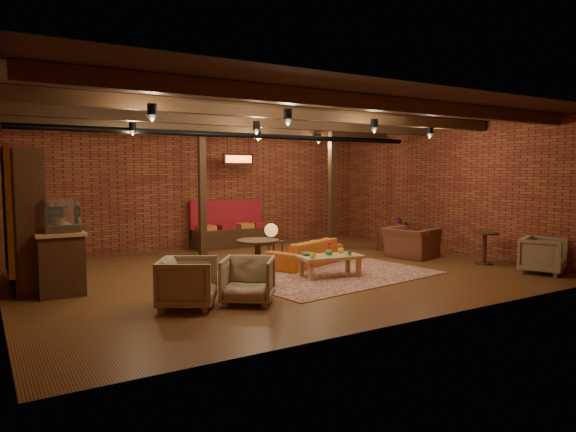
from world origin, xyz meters
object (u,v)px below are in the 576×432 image
plant_tall (402,202)px  armchair_far (543,253)px  round_table_right (484,243)px  coffee_table (329,258)px  round_table_left (258,254)px  side_table_lamp (271,233)px  armchair_a (188,280)px  armchair_right (411,237)px  sofa (305,253)px  armchair_b (248,278)px  side_table_book (388,232)px

plant_tall → armchair_far: bearing=-90.0°
round_table_right → coffee_table: bearing=169.8°
round_table_left → side_table_lamp: bearing=52.9°
coffee_table → armchair_a: 3.21m
coffee_table → armchair_right: bearing=15.4°
side_table_lamp → plant_tall: 4.25m
armchair_right → round_table_left: bearing=84.9°
coffee_table → plant_tall: 4.45m
sofa → armchair_right: 2.76m
armchair_a → armchair_b: bearing=-74.6°
armchair_right → plant_tall: plant_tall is taller
round_table_right → side_table_book: bearing=101.5°
sofa → coffee_table: 1.28m
side_table_book → armchair_right: bearing=-102.2°
round_table_right → armchair_far: size_ratio=0.89×
armchair_b → round_table_right: armchair_b is taller
plant_tall → round_table_right: bearing=-93.2°
armchair_a → armchair_far: bearing=-69.7°
armchair_b → round_table_right: 5.96m
armchair_a → round_table_right: (6.84, 0.05, 0.06)m
side_table_lamp → round_table_left: side_table_lamp is taller
side_table_book → armchair_far: size_ratio=0.70×
armchair_b → side_table_book: 6.12m
sofa → side_table_lamp: size_ratio=2.11×
side_table_lamp → plant_tall: plant_tall is taller
armchair_right → side_table_book: (0.22, 1.03, 0.01)m
sofa → plant_tall: plant_tall is taller
sofa → coffee_table: (-0.25, -1.25, 0.09)m
side_table_lamp → armchair_right: armchair_right is taller
armchair_a → plant_tall: size_ratio=0.34×
round_table_left → armchair_b: (-0.79, -1.15, -0.15)m
round_table_left → plant_tall: (5.32, 1.85, 0.67)m
armchair_right → armchair_far: bearing=-175.2°
side_table_lamp → armchair_far: 5.55m
armchair_far → plant_tall: bearing=68.1°
armchair_right → side_table_lamp: bearing=62.5°
sofa → armchair_b: 3.33m
side_table_lamp → armchair_right: (3.32, -0.85, -0.22)m
side_table_lamp → plant_tall: (4.21, 0.38, 0.52)m
armchair_far → sofa: bearing=116.6°
round_table_left → armchair_far: (5.32, -2.13, -0.14)m
armchair_a → plant_tall: (6.99, 2.77, 0.80)m
armchair_far → plant_tall: 4.07m
armchair_b → armchair_far: armchair_far is taller
side_table_book → coffee_table: bearing=-149.9°
sofa → armchair_a: bearing=8.5°
round_table_left → side_table_book: bearing=19.6°
side_table_lamp → armchair_far: bearing=-40.6°
armchair_right → armchair_far: (0.89, -2.75, -0.08)m
sofa → side_table_lamp: 0.84m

